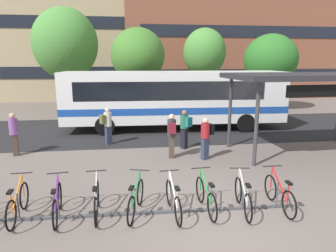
# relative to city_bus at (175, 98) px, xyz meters

# --- Properties ---
(ground) EXTENTS (200.00, 200.00, 0.00)m
(ground) POSITION_rel_city_bus_xyz_m (-0.62, -9.81, -1.78)
(ground) COLOR #6B605B
(bus_lane_asphalt) EXTENTS (80.00, 7.20, 0.01)m
(bus_lane_asphalt) POSITION_rel_city_bus_xyz_m (-0.62, 0.00, -1.77)
(bus_lane_asphalt) COLOR #232326
(bus_lane_asphalt) RESTS_ON ground
(city_bus) EXTENTS (12.10, 2.96, 3.20)m
(city_bus) POSITION_rel_city_bus_xyz_m (0.00, 0.00, 0.00)
(city_bus) COLOR white
(city_bus) RESTS_ON ground
(bike_rack) EXTENTS (8.27, 0.30, 0.70)m
(bike_rack) POSITION_rel_city_bus_xyz_m (-2.46, -9.40, -1.68)
(bike_rack) COLOR #47474C
(bike_rack) RESTS_ON ground
(parked_bicycle_orange_1) EXTENTS (0.52, 1.72, 0.99)m
(parked_bicycle_orange_1) POSITION_rel_city_bus_xyz_m (-5.26, -9.21, -1.39)
(parked_bicycle_orange_1) COLOR black
(parked_bicycle_orange_1) RESTS_ON ground
(parked_bicycle_purple_2) EXTENTS (0.52, 1.72, 0.99)m
(parked_bicycle_purple_2) POSITION_rel_city_bus_xyz_m (-4.32, -9.32, -1.39)
(parked_bicycle_purple_2) COLOR black
(parked_bicycle_purple_2) RESTS_ON ground
(parked_bicycle_silver_3) EXTENTS (0.52, 1.72, 0.99)m
(parked_bicycle_silver_3) POSITION_rel_city_bus_xyz_m (-3.39, -9.29, -1.39)
(parked_bicycle_silver_3) COLOR black
(parked_bicycle_silver_3) RESTS_ON ground
(parked_bicycle_green_4) EXTENTS (0.61, 1.68, 0.99)m
(parked_bicycle_green_4) POSITION_rel_city_bus_xyz_m (-2.43, -9.36, -1.39)
(parked_bicycle_green_4) COLOR black
(parked_bicycle_green_4) RESTS_ON ground
(parked_bicycle_white_5) EXTENTS (0.52, 1.72, 0.99)m
(parked_bicycle_white_5) POSITION_rel_city_bus_xyz_m (-1.51, -9.51, -1.39)
(parked_bicycle_white_5) COLOR black
(parked_bicycle_white_5) RESTS_ON ground
(parked_bicycle_green_6) EXTENTS (0.52, 1.72, 0.99)m
(parked_bicycle_green_6) POSITION_rel_city_bus_xyz_m (-0.66, -9.43, -1.39)
(parked_bicycle_green_6) COLOR black
(parked_bicycle_green_6) RESTS_ON ground
(parked_bicycle_silver_7) EXTENTS (0.52, 1.71, 0.99)m
(parked_bicycle_silver_7) POSITION_rel_city_bus_xyz_m (0.27, -9.57, -1.39)
(parked_bicycle_silver_7) COLOR black
(parked_bicycle_silver_7) RESTS_ON ground
(parked_bicycle_red_8) EXTENTS (0.52, 1.72, 0.99)m
(parked_bicycle_red_8) POSITION_rel_city_bus_xyz_m (1.25, -9.54, -1.39)
(parked_bicycle_red_8) COLOR black
(parked_bicycle_red_8) RESTS_ON ground
(transit_shelter) EXTENTS (6.38, 3.60, 3.26)m
(transit_shelter) POSITION_rel_city_bus_xyz_m (4.59, -5.03, 1.29)
(transit_shelter) COLOR #38383D
(transit_shelter) RESTS_ON ground
(commuter_teal_pack_0) EXTENTS (0.55, 0.60, 1.71)m
(commuter_teal_pack_0) POSITION_rel_city_bus_xyz_m (-0.19, -3.94, -0.79)
(commuter_teal_pack_0) COLOR black
(commuter_teal_pack_0) RESTS_ON ground
(commuter_teal_pack_1) EXTENTS (0.42, 0.58, 1.75)m
(commuter_teal_pack_1) POSITION_rel_city_bus_xyz_m (-7.16, -3.95, -0.77)
(commuter_teal_pack_1) COLOR #47382D
(commuter_teal_pack_1) RESTS_ON ground
(commuter_black_pack_2) EXTENTS (0.60, 0.52, 1.65)m
(commuter_black_pack_2) POSITION_rel_city_bus_xyz_m (0.36, -5.42, -0.82)
(commuter_black_pack_2) COLOR #2D3851
(commuter_black_pack_2) RESTS_ON ground
(commuter_olive_pack_3) EXTENTS (0.61, 0.54, 1.71)m
(commuter_olive_pack_3) POSITION_rel_city_bus_xyz_m (-3.56, -2.81, -0.79)
(commuter_olive_pack_3) COLOR #2D3851
(commuter_olive_pack_3) RESTS_ON ground
(commuter_maroon_pack_4) EXTENTS (0.37, 0.54, 1.76)m
(commuter_maroon_pack_4) POSITION_rel_city_bus_xyz_m (-0.93, -5.10, -0.76)
(commuter_maroon_pack_4) COLOR #47382D
(commuter_maroon_pack_4) RESTS_ON ground
(street_tree_0) EXTENTS (3.50, 3.50, 6.42)m
(street_tree_0) POSITION_rel_city_bus_xyz_m (3.71, 8.41, 2.67)
(street_tree_0) COLOR brown
(street_tree_0) RESTS_ON ground
(street_tree_1) EXTENTS (4.89, 4.89, 7.74)m
(street_tree_1) POSITION_rel_city_bus_xyz_m (-7.28, 8.04, 3.28)
(street_tree_1) COLOR brown
(street_tree_1) RESTS_ON ground
(street_tree_2) EXTENTS (4.03, 4.03, 5.78)m
(street_tree_2) POSITION_rel_city_bus_xyz_m (8.24, 5.78, 2.07)
(street_tree_2) COLOR brown
(street_tree_2) RESTS_ON ground
(street_tree_3) EXTENTS (3.71, 3.71, 6.01)m
(street_tree_3) POSITION_rel_city_bus_xyz_m (-1.88, 4.84, 2.36)
(street_tree_3) COLOR brown
(street_tree_3) RESTS_ON ground
(building_left_wing) EXTENTS (20.21, 10.48, 17.97)m
(building_left_wing) POSITION_rel_city_bus_xyz_m (-11.61, 18.03, 7.21)
(building_left_wing) COLOR tan
(building_left_wing) RESTS_ON ground
(building_right_wing) EXTENTS (22.88, 11.70, 20.34)m
(building_right_wing) POSITION_rel_city_bus_xyz_m (8.66, 17.95, 8.39)
(building_right_wing) COLOR brown
(building_right_wing) RESTS_ON ground
(building_centre_block) EXTENTS (19.44, 13.13, 16.90)m
(building_centre_block) POSITION_rel_city_bus_xyz_m (-3.15, 31.36, 6.67)
(building_centre_block) COLOR brown
(building_centre_block) RESTS_ON ground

